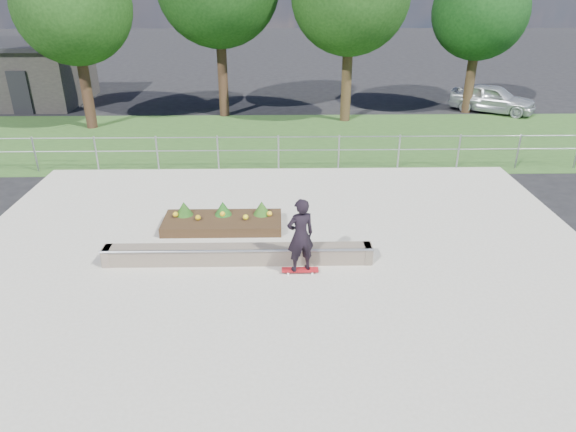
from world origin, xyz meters
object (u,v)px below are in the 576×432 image
object	(u,v)px
planter_bed	(223,220)
parked_car	(492,98)
grind_ledge	(238,254)
skateboarder	(300,236)

from	to	relation	value
planter_bed	parked_car	size ratio (longest dim) A/B	0.77
grind_ledge	parked_car	world-z (taller)	parked_car
skateboarder	grind_ledge	bearing A→B (deg)	161.25
parked_car	grind_ledge	bearing A→B (deg)	174.18
grind_ledge	skateboarder	world-z (taller)	skateboarder
skateboarder	parked_car	size ratio (longest dim) A/B	0.45
grind_ledge	planter_bed	size ratio (longest dim) A/B	2.00
skateboarder	parked_car	world-z (taller)	skateboarder
grind_ledge	planter_bed	distance (m)	1.91
planter_bed	parked_car	xyz separation A→B (m)	(11.63, 12.35, 0.42)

